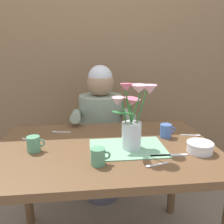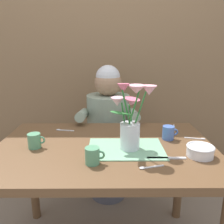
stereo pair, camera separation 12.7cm
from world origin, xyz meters
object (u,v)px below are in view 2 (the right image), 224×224
dinner_knife (167,158)px  tea_cup (93,156)px  ceramic_bowl (200,151)px  seated_person (108,135)px  coffee_cup (168,133)px  flower_vase (131,118)px  ceramic_mug (35,141)px

dinner_knife → tea_cup: size_ratio=2.04×
ceramic_bowl → seated_person: bearing=121.9°
ceramic_bowl → coffee_cup: bearing=114.8°
flower_vase → dinner_knife: bearing=-34.7°
coffee_cup → tea_cup: size_ratio=1.00×
seated_person → ceramic_mug: size_ratio=12.20×
ceramic_bowl → ceramic_mug: bearing=172.8°
flower_vase → tea_cup: (-0.19, -0.16, -0.13)m
ceramic_mug → coffee_cup: size_ratio=1.00×
flower_vase → seated_person: bearing=100.9°
ceramic_mug → tea_cup: size_ratio=1.00×
ceramic_mug → tea_cup: (0.32, -0.18, 0.00)m
seated_person → ceramic_mug: 0.78m
flower_vase → coffee_cup: size_ratio=3.87×
flower_vase → ceramic_mug: bearing=178.0°
dinner_knife → ceramic_bowl: bearing=8.6°
dinner_knife → coffee_cup: coffee_cup is taller
seated_person → dinner_knife: (0.29, -0.77, 0.18)m
ceramic_bowl → flower_vase: bearing=165.0°
ceramic_bowl → tea_cup: tea_cup is taller
dinner_knife → coffee_cup: (0.07, 0.25, 0.04)m
flower_vase → coffee_cup: (0.23, 0.13, -0.13)m
flower_vase → ceramic_bowl: flower_vase is taller
seated_person → tea_cup: bearing=-94.8°
ceramic_bowl → ceramic_mug: size_ratio=1.46×
flower_vase → coffee_cup: bearing=29.8°
flower_vase → tea_cup: flower_vase is taller
flower_vase → dinner_knife: flower_vase is taller
ceramic_bowl → coffee_cup: coffee_cup is taller
seated_person → tea_cup: 0.85m
ceramic_bowl → ceramic_mug: 0.86m
ceramic_bowl → dinner_knife: bearing=-171.7°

